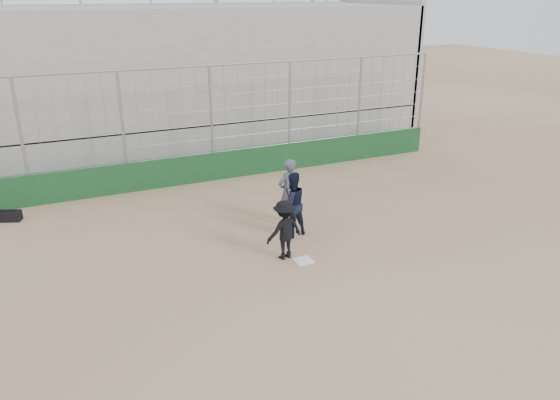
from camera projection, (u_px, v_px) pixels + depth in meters
name	position (u px, v px, depth m)	size (l,w,h in m)	color
ground	(304.00, 261.00, 13.63)	(90.00, 90.00, 0.00)	#836347
home_plate	(304.00, 261.00, 13.63)	(0.44, 0.44, 0.02)	white
backstop	(213.00, 154.00, 19.22)	(18.10, 0.25, 4.04)	#133B1B
bleachers	(173.00, 78.00, 22.70)	(20.25, 6.70, 6.98)	gray
batter_at_plate	(284.00, 230.00, 13.55)	(1.07, 0.80, 1.71)	black
catcher_crouched	(292.00, 216.00, 14.79)	(1.03, 0.89, 1.23)	black
umpire	(289.00, 196.00, 15.47)	(0.72, 0.47, 1.77)	#444A57
equipment_bag	(8.00, 216.00, 15.97)	(0.78, 0.55, 0.35)	black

